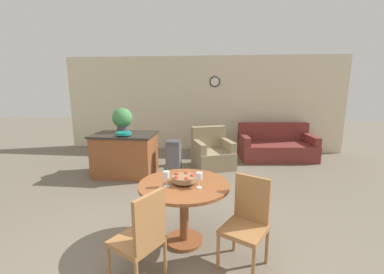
{
  "coord_description": "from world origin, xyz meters",
  "views": [
    {
      "loc": [
        0.57,
        -2.12,
        1.91
      ],
      "look_at": [
        0.07,
        2.46,
        0.96
      ],
      "focal_mm": 24.0,
      "sensor_mm": 36.0,
      "label": 1
    }
  ],
  "objects": [
    {
      "name": "wall_back",
      "position": [
        0.0,
        5.35,
        1.35
      ],
      "size": [
        8.0,
        0.09,
        2.7
      ],
      "color": "beige",
      "rests_on": "ground_plane"
    },
    {
      "name": "armchair",
      "position": [
        0.4,
        3.75,
        0.3
      ],
      "size": [
        1.1,
        1.13,
        0.91
      ],
      "rotation": [
        0.0,
        0.0,
        0.37
      ],
      "color": "#998966",
      "rests_on": "ground_plane"
    },
    {
      "name": "kitchen_island",
      "position": [
        -1.42,
        2.97,
        0.45
      ],
      "size": [
        1.28,
        0.89,
        0.9
      ],
      "color": "brown",
      "rests_on": "ground_plane"
    },
    {
      "name": "dining_table",
      "position": [
        0.16,
        0.71,
        0.59
      ],
      "size": [
        1.08,
        1.08,
        0.76
      ],
      "color": "brown",
      "rests_on": "ground_plane"
    },
    {
      "name": "dining_chair_near_left",
      "position": [
        -0.14,
        -0.01,
        0.52
      ],
      "size": [
        0.57,
        0.57,
        0.96
      ],
      "rotation": [
        0.0,
        0.0,
        7.35
      ],
      "color": "#9E6B3D",
      "rests_on": "ground_plane"
    },
    {
      "name": "couch",
      "position": [
        2.04,
        4.61,
        0.3
      ],
      "size": [
        1.97,
        1.19,
        0.9
      ],
      "rotation": [
        0.0,
        0.0,
        0.11
      ],
      "color": "maroon",
      "rests_on": "ground_plane"
    },
    {
      "name": "wine_glass_right",
      "position": [
        0.35,
        0.6,
        0.9
      ],
      "size": [
        0.07,
        0.07,
        0.18
      ],
      "color": "silver",
      "rests_on": "dining_table"
    },
    {
      "name": "dining_chair_near_right",
      "position": [
        0.88,
        0.41,
        0.52
      ],
      "size": [
        0.57,
        0.57,
        0.96
      ],
      "rotation": [
        0.0,
        0.0,
        8.93
      ],
      "color": "#9E6B3D",
      "rests_on": "ground_plane"
    },
    {
      "name": "trash_bin",
      "position": [
        -0.4,
        3.1,
        0.37
      ],
      "size": [
        0.29,
        0.31,
        0.74
      ],
      "color": "#56565B",
      "rests_on": "ground_plane"
    },
    {
      "name": "wine_glass_left",
      "position": [
        -0.02,
        0.59,
        0.9
      ],
      "size": [
        0.07,
        0.07,
        0.18
      ],
      "color": "silver",
      "rests_on": "dining_table"
    },
    {
      "name": "potted_plant",
      "position": [
        -1.53,
        3.18,
        1.18
      ],
      "size": [
        0.43,
        0.43,
        0.52
      ],
      "color": "#4C4C51",
      "rests_on": "kitchen_island"
    },
    {
      "name": "teal_bowl",
      "position": [
        -1.35,
        2.75,
        0.95
      ],
      "size": [
        0.31,
        0.31,
        0.07
      ],
      "color": "teal",
      "rests_on": "kitchen_island"
    },
    {
      "name": "fruit_bowl",
      "position": [
        0.16,
        0.71,
        0.83
      ],
      "size": [
        0.29,
        0.29,
        0.11
      ],
      "color": "olive",
      "rests_on": "dining_table"
    }
  ]
}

